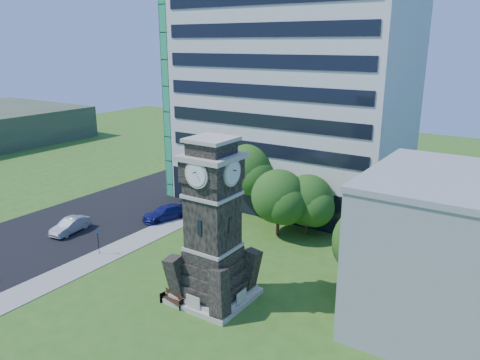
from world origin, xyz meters
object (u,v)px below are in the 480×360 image
Objects in this scene: car_street_north at (166,213)px; car_east_lot at (394,330)px; clock_tower at (213,233)px; park_bench at (173,299)px; street_sign at (98,240)px; car_street_mid at (70,226)px.

car_street_north is 1.03× the size of car_east_lot.
clock_tower is 2.37× the size of car_street_north.
park_bench is at bearing -127.67° from clock_tower.
clock_tower reaches higher than car_street_north.
clock_tower is 13.70m from street_sign.
park_bench is (-1.90, -2.47, -4.74)m from clock_tower.
clock_tower is 13.69m from car_east_lot.
street_sign is at bearing 112.91° from car_east_lot.
car_street_mid reaches higher than park_bench.
car_street_north reaches higher than car_east_lot.
car_east_lot is 2.55× the size of park_bench.
car_street_mid reaches higher than car_east_lot.
clock_tower reaches higher than park_bench.
clock_tower is at bearing 118.85° from car_east_lot.
street_sign is (0.97, -9.91, 0.66)m from car_street_north.
car_street_mid is at bearing -104.79° from car_street_north.
street_sign is at bearing 178.68° from clock_tower.
clock_tower is 17.99m from car_street_north.
park_bench is (12.20, -12.68, -0.21)m from car_street_north.
clock_tower reaches higher than street_sign.
street_sign reaches higher than car_east_lot.
car_street_mid is 6.75m from street_sign.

